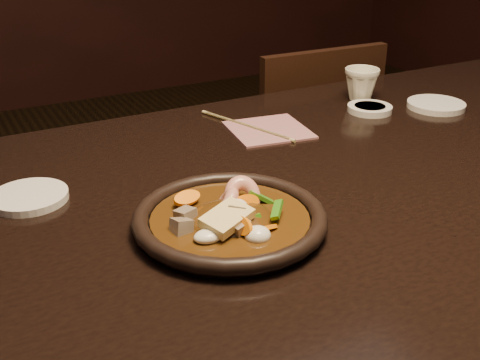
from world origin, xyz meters
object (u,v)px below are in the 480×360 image
table (375,208)px  chair (298,168)px  tea_cup (361,83)px  plate (230,220)px

table → chair: bearing=67.2°
chair → table: bearing=69.0°
chair → tea_cup: bearing=81.0°
chair → plate: bearing=52.1°
table → tea_cup: 0.39m
table → tea_cup: (0.21, 0.31, 0.12)m
tea_cup → table: bearing=-123.4°
table → plate: plate is taller
tea_cup → chair: bearing=79.2°
plate → tea_cup: size_ratio=3.45×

